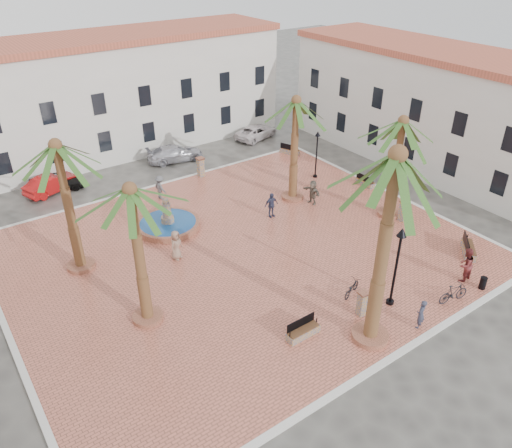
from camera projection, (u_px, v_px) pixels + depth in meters
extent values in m
plane|color=#56544F|center=(242.00, 252.00, 29.67)|extent=(120.00, 120.00, 0.00)
cube|color=#C86A53|center=(242.00, 251.00, 29.64)|extent=(26.00, 22.00, 0.15)
cube|color=silver|center=(160.00, 185.00, 37.36)|extent=(26.30, 0.30, 0.16)
cube|color=silver|center=(382.00, 364.00, 21.91)|extent=(26.30, 0.30, 0.16)
cube|color=silver|center=(391.00, 193.00, 36.12)|extent=(0.30, 22.30, 0.16)
cube|color=silver|center=(11.00, 341.00, 23.14)|extent=(0.30, 22.30, 0.16)
cube|color=silver|center=(107.00, 98.00, 41.44)|extent=(30.00, 7.00, 9.00)
cube|color=#BE563E|center=(98.00, 38.00, 39.03)|extent=(30.40, 7.40, 0.50)
cube|color=black|center=(3.00, 164.00, 35.49)|extent=(1.00, 0.12, 1.60)
cube|color=black|center=(57.00, 152.00, 37.36)|extent=(1.00, 0.12, 1.60)
cube|color=black|center=(105.00, 141.00, 39.23)|extent=(1.00, 0.12, 1.60)
cube|color=black|center=(149.00, 132.00, 41.10)|extent=(1.00, 0.12, 1.60)
cube|color=black|center=(189.00, 123.00, 42.97)|extent=(1.00, 0.12, 1.60)
cube|color=black|center=(226.00, 115.00, 44.84)|extent=(1.00, 0.12, 1.60)
cube|color=black|center=(259.00, 108.00, 46.72)|extent=(1.00, 0.12, 1.60)
cube|color=black|center=(48.00, 113.00, 35.84)|extent=(1.00, 0.12, 1.60)
cube|color=black|center=(99.00, 104.00, 37.71)|extent=(1.00, 0.12, 1.60)
cube|color=black|center=(145.00, 96.00, 39.58)|extent=(1.00, 0.12, 1.60)
cube|color=black|center=(186.00, 88.00, 41.45)|extent=(1.00, 0.12, 1.60)
cube|color=black|center=(225.00, 82.00, 43.32)|extent=(1.00, 0.12, 1.60)
cube|color=black|center=(259.00, 75.00, 45.19)|extent=(1.00, 0.12, 1.60)
cube|color=silver|center=(439.00, 113.00, 38.91)|extent=(7.00, 26.00, 8.50)
cube|color=#BE563E|center=(451.00, 53.00, 36.62)|extent=(7.40, 26.40, 0.50)
cube|color=black|center=(499.00, 183.00, 32.76)|extent=(0.12, 1.00, 1.60)
cube|color=black|center=(451.00, 164.00, 35.37)|extent=(0.12, 1.00, 1.60)
cube|color=black|center=(409.00, 148.00, 37.97)|extent=(0.12, 1.00, 1.60)
cube|color=black|center=(373.00, 134.00, 40.58)|extent=(0.12, 1.00, 1.60)
cube|color=black|center=(341.00, 122.00, 43.19)|extent=(0.12, 1.00, 1.60)
cube|color=black|center=(313.00, 111.00, 45.80)|extent=(0.12, 1.00, 1.60)
cube|color=black|center=(511.00, 140.00, 31.23)|extent=(0.12, 1.00, 1.60)
cube|color=black|center=(460.00, 124.00, 33.84)|extent=(0.12, 1.00, 1.60)
cube|color=black|center=(416.00, 110.00, 36.45)|extent=(0.12, 1.00, 1.60)
cube|color=black|center=(378.00, 98.00, 39.06)|extent=(0.12, 1.00, 1.60)
cube|color=black|center=(344.00, 88.00, 41.67)|extent=(0.12, 1.00, 1.60)
cube|color=black|center=(315.00, 78.00, 44.28)|extent=(0.12, 1.00, 1.60)
cylinder|color=#A76047|center=(168.00, 225.00, 31.77)|extent=(4.04, 4.04, 0.39)
cylinder|color=#194C8C|center=(168.00, 222.00, 31.69)|extent=(3.56, 3.56, 0.06)
cylinder|color=gray|center=(168.00, 222.00, 31.68)|extent=(0.87, 0.87, 0.77)
cylinder|color=gray|center=(167.00, 211.00, 31.29)|extent=(0.58, 0.58, 1.16)
sphere|color=gray|center=(166.00, 201.00, 30.92)|extent=(0.42, 0.42, 0.42)
cylinder|color=#A76047|center=(81.00, 265.00, 28.03)|extent=(1.53, 1.53, 0.23)
cylinder|color=brown|center=(69.00, 208.00, 26.18)|extent=(0.50, 0.50, 7.09)
sphere|color=brown|center=(55.00, 145.00, 24.38)|extent=(0.67, 0.67, 0.67)
cylinder|color=#A76047|center=(148.00, 317.00, 24.31)|extent=(1.49, 1.49, 0.22)
cylinder|color=brown|center=(139.00, 257.00, 22.52)|extent=(0.48, 0.48, 6.83)
sphere|color=brown|center=(130.00, 189.00, 20.78)|extent=(0.65, 0.65, 0.65)
cylinder|color=#A76047|center=(370.00, 335.00, 23.16)|extent=(1.73, 1.73, 0.26)
cylinder|color=brown|center=(383.00, 253.00, 20.83)|extent=(0.56, 0.56, 8.91)
sphere|color=brown|center=(398.00, 154.00, 18.57)|extent=(0.76, 0.76, 0.76)
cylinder|color=#A76047|center=(389.00, 213.00, 33.21)|extent=(1.56, 1.56, 0.23)
cylinder|color=brown|center=(396.00, 168.00, 31.56)|extent=(0.51, 0.51, 6.27)
sphere|color=brown|center=(404.00, 121.00, 29.97)|extent=(0.68, 0.68, 0.68)
cylinder|color=#A76047|center=(292.00, 196.00, 35.31)|extent=(1.54, 1.54, 0.23)
cylinder|color=brown|center=(294.00, 150.00, 33.53)|extent=(0.50, 0.50, 6.80)
sphere|color=brown|center=(296.00, 100.00, 31.80)|extent=(0.67, 0.67, 0.67)
cube|color=gray|center=(303.00, 333.00, 23.22)|extent=(1.72, 0.54, 0.38)
cube|color=#56351E|center=(303.00, 329.00, 23.11)|extent=(1.63, 0.49, 0.06)
cube|color=black|center=(301.00, 323.00, 23.12)|extent=(1.62, 0.06, 0.48)
cylinder|color=black|center=(290.00, 335.00, 22.64)|extent=(0.05, 0.05, 0.29)
cylinder|color=black|center=(317.00, 320.00, 23.46)|extent=(0.05, 0.05, 0.29)
cube|color=gray|center=(469.00, 250.00, 29.18)|extent=(1.82, 1.75, 0.43)
cube|color=#56351E|center=(469.00, 247.00, 29.06)|extent=(1.71, 1.63, 0.06)
cube|color=black|center=(466.00, 242.00, 28.95)|extent=(1.38, 1.28, 0.54)
cylinder|color=black|center=(472.00, 253.00, 28.22)|extent=(0.05, 0.05, 0.32)
cylinder|color=black|center=(468.00, 237.00, 29.76)|extent=(0.05, 0.05, 0.32)
cube|color=gray|center=(365.00, 183.00, 37.10)|extent=(0.54, 1.61, 0.35)
cube|color=#56351E|center=(365.00, 180.00, 37.00)|extent=(0.49, 1.52, 0.05)
cube|color=black|center=(364.00, 178.00, 36.78)|extent=(0.09, 1.51, 0.44)
cylinder|color=black|center=(373.00, 183.00, 36.40)|extent=(0.05, 0.05, 0.27)
cylinder|color=black|center=(358.00, 175.00, 37.49)|extent=(0.05, 0.05, 0.27)
cube|color=gray|center=(290.00, 151.00, 42.34)|extent=(1.08, 1.76, 0.37)
cube|color=#56351E|center=(290.00, 149.00, 42.23)|extent=(1.01, 1.65, 0.06)
cube|color=black|center=(289.00, 147.00, 41.96)|extent=(0.61, 1.50, 0.47)
cylinder|color=black|center=(298.00, 150.00, 41.80)|extent=(0.05, 0.05, 0.28)
cylinder|color=black|center=(282.00, 146.00, 42.56)|extent=(0.05, 0.05, 0.28)
cylinder|color=black|center=(390.00, 302.00, 25.33)|extent=(0.40, 0.40, 0.18)
cylinder|color=black|center=(396.00, 270.00, 24.31)|extent=(0.13, 0.13, 3.96)
cone|color=black|center=(402.00, 232.00, 23.22)|extent=(0.48, 0.48, 0.44)
sphere|color=beige|center=(402.00, 235.00, 23.31)|extent=(0.26, 0.26, 0.26)
cylinder|color=black|center=(315.00, 176.00, 38.36)|extent=(0.33, 0.33, 0.15)
cylinder|color=black|center=(316.00, 156.00, 37.52)|extent=(0.11, 0.11, 3.28)
cone|color=black|center=(318.00, 134.00, 36.62)|extent=(0.40, 0.40, 0.36)
sphere|color=beige|center=(318.00, 135.00, 36.69)|extent=(0.22, 0.22, 0.22)
cube|color=gray|center=(362.00, 304.00, 24.31)|extent=(0.43, 0.43, 1.27)
cube|color=#A76047|center=(364.00, 293.00, 23.96)|extent=(0.54, 0.54, 0.10)
cube|color=gray|center=(201.00, 168.00, 38.14)|extent=(0.45, 0.45, 1.42)
cube|color=#A76047|center=(200.00, 158.00, 37.75)|extent=(0.56, 0.56, 0.11)
cube|color=gray|center=(403.00, 211.00, 32.29)|extent=(0.50, 0.50, 1.37)
cube|color=#A76047|center=(405.00, 201.00, 31.92)|extent=(0.62, 0.62, 0.11)
cylinder|color=black|center=(483.00, 283.00, 26.26)|extent=(0.36, 0.36, 0.69)
imported|color=#323447|center=(421.00, 314.00, 23.47)|extent=(0.66, 0.53, 1.55)
imported|color=black|center=(352.00, 288.00, 25.79)|extent=(1.62, 1.02, 0.81)
imported|color=maroon|center=(466.00, 265.00, 26.60)|extent=(0.96, 0.75, 1.96)
imported|color=black|center=(454.00, 293.00, 25.22)|extent=(1.85, 0.86, 1.07)
imported|color=#977460|center=(176.00, 245.00, 28.40)|extent=(1.05, 0.92, 1.80)
imported|color=#303551|center=(271.00, 205.00, 32.65)|extent=(1.02, 0.47, 1.71)
imported|color=#57585C|center=(160.00, 187.00, 34.87)|extent=(0.82, 1.21, 1.73)
imported|color=#635B4F|center=(313.00, 192.00, 34.24)|extent=(0.56, 1.62, 1.73)
imported|color=black|center=(57.00, 181.00, 36.52)|extent=(4.14, 2.58, 1.32)
imported|color=red|center=(52.00, 183.00, 36.22)|extent=(4.32, 2.75, 1.34)
imported|color=silver|center=(175.00, 153.00, 41.13)|extent=(4.85, 2.65, 1.33)
imported|color=silver|center=(256.00, 132.00, 45.65)|extent=(4.78, 3.11, 1.22)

